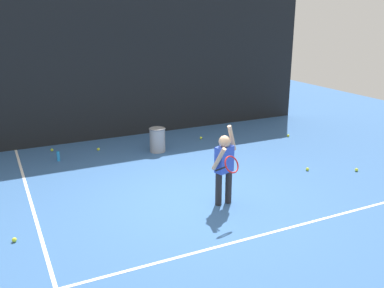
{
  "coord_description": "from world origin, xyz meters",
  "views": [
    {
      "loc": [
        -3.01,
        -6.19,
        3.14
      ],
      "look_at": [
        0.18,
        0.36,
        0.85
      ],
      "focal_mm": 39.88,
      "sensor_mm": 36.0,
      "label": 1
    }
  ],
  "objects_px": {
    "tennis_ball_4": "(98,149)",
    "tennis_ball_5": "(357,170)",
    "tennis_player": "(224,164)",
    "tennis_ball_0": "(201,138)",
    "tennis_ball_1": "(52,150)",
    "tennis_ball_6": "(288,135)",
    "ball_hopper": "(157,140)",
    "water_bottle": "(58,156)",
    "tennis_ball_3": "(14,240)",
    "tennis_ball_2": "(307,169)"
  },
  "relations": [
    {
      "from": "tennis_ball_4",
      "to": "tennis_ball_5",
      "type": "distance_m",
      "value": 5.72
    },
    {
      "from": "tennis_player",
      "to": "tennis_ball_4",
      "type": "relative_size",
      "value": 20.46
    },
    {
      "from": "tennis_ball_0",
      "to": "tennis_ball_1",
      "type": "relative_size",
      "value": 1.0
    },
    {
      "from": "tennis_ball_4",
      "to": "tennis_ball_6",
      "type": "xyz_separation_m",
      "value": [
        4.73,
        -1.02,
        0.0
      ]
    },
    {
      "from": "ball_hopper",
      "to": "tennis_ball_5",
      "type": "relative_size",
      "value": 8.52
    },
    {
      "from": "tennis_player",
      "to": "tennis_ball_5",
      "type": "xyz_separation_m",
      "value": [
        3.21,
        0.15,
        -0.69
      ]
    },
    {
      "from": "water_bottle",
      "to": "tennis_player",
      "type": "bearing_deg",
      "value": -58.12
    },
    {
      "from": "tennis_player",
      "to": "tennis_ball_4",
      "type": "xyz_separation_m",
      "value": [
        -1.19,
        3.79,
        -0.69
      ]
    },
    {
      "from": "ball_hopper",
      "to": "tennis_ball_6",
      "type": "relative_size",
      "value": 8.52
    },
    {
      "from": "water_bottle",
      "to": "tennis_ball_6",
      "type": "xyz_separation_m",
      "value": [
        5.69,
        -0.69,
        -0.08
      ]
    },
    {
      "from": "tennis_ball_5",
      "to": "tennis_ball_4",
      "type": "bearing_deg",
      "value": 140.41
    },
    {
      "from": "ball_hopper",
      "to": "tennis_ball_4",
      "type": "relative_size",
      "value": 8.52
    },
    {
      "from": "ball_hopper",
      "to": "tennis_ball_3",
      "type": "relative_size",
      "value": 8.52
    },
    {
      "from": "tennis_ball_2",
      "to": "tennis_ball_6",
      "type": "bearing_deg",
      "value": 60.9
    },
    {
      "from": "ball_hopper",
      "to": "tennis_ball_1",
      "type": "xyz_separation_m",
      "value": [
        -2.21,
        1.08,
        -0.26
      ]
    },
    {
      "from": "water_bottle",
      "to": "tennis_ball_4",
      "type": "bearing_deg",
      "value": 19.25
    },
    {
      "from": "tennis_ball_2",
      "to": "tennis_ball_5",
      "type": "distance_m",
      "value": 0.99
    },
    {
      "from": "tennis_ball_0",
      "to": "tennis_ball_2",
      "type": "relative_size",
      "value": 1.0
    },
    {
      "from": "water_bottle",
      "to": "tennis_ball_2",
      "type": "relative_size",
      "value": 3.33
    },
    {
      "from": "tennis_player",
      "to": "tennis_ball_1",
      "type": "distance_m",
      "value": 4.79
    },
    {
      "from": "tennis_ball_2",
      "to": "tennis_ball_0",
      "type": "bearing_deg",
      "value": 107.76
    },
    {
      "from": "tennis_ball_0",
      "to": "tennis_ball_3",
      "type": "xyz_separation_m",
      "value": [
        -4.68,
        -3.34,
        0.0
      ]
    },
    {
      "from": "tennis_player",
      "to": "tennis_ball_3",
      "type": "bearing_deg",
      "value": 158.8
    },
    {
      "from": "tennis_ball_0",
      "to": "water_bottle",
      "type": "bearing_deg",
      "value": -178.3
    },
    {
      "from": "tennis_ball_3",
      "to": "tennis_ball_6",
      "type": "relative_size",
      "value": 1.0
    },
    {
      "from": "tennis_ball_2",
      "to": "tennis_ball_4",
      "type": "relative_size",
      "value": 1.0
    },
    {
      "from": "water_bottle",
      "to": "tennis_ball_5",
      "type": "bearing_deg",
      "value": -31.67
    },
    {
      "from": "water_bottle",
      "to": "tennis_ball_3",
      "type": "height_order",
      "value": "water_bottle"
    },
    {
      "from": "tennis_player",
      "to": "tennis_ball_3",
      "type": "height_order",
      "value": "tennis_player"
    },
    {
      "from": "tennis_player",
      "to": "tennis_ball_6",
      "type": "xyz_separation_m",
      "value": [
        3.53,
        2.77,
        -0.69
      ]
    },
    {
      "from": "tennis_ball_3",
      "to": "tennis_ball_4",
      "type": "height_order",
      "value": "same"
    },
    {
      "from": "water_bottle",
      "to": "tennis_ball_0",
      "type": "bearing_deg",
      "value": 1.7
    },
    {
      "from": "tennis_ball_2",
      "to": "tennis_ball_6",
      "type": "distance_m",
      "value": 2.46
    },
    {
      "from": "tennis_ball_2",
      "to": "tennis_ball_3",
      "type": "distance_m",
      "value": 5.64
    },
    {
      "from": "water_bottle",
      "to": "tennis_ball_1",
      "type": "distance_m",
      "value": 0.76
    },
    {
      "from": "tennis_ball_0",
      "to": "tennis_ball_2",
      "type": "distance_m",
      "value": 3.09
    },
    {
      "from": "tennis_ball_0",
      "to": "tennis_ball_5",
      "type": "relative_size",
      "value": 1.0
    },
    {
      "from": "tennis_ball_0",
      "to": "tennis_ball_6",
      "type": "bearing_deg",
      "value": -20.37
    },
    {
      "from": "tennis_ball_6",
      "to": "water_bottle",
      "type": "bearing_deg",
      "value": 173.08
    },
    {
      "from": "tennis_ball_1",
      "to": "tennis_ball_6",
      "type": "height_order",
      "value": "same"
    },
    {
      "from": "tennis_ball_2",
      "to": "tennis_ball_6",
      "type": "relative_size",
      "value": 1.0
    },
    {
      "from": "tennis_ball_3",
      "to": "tennis_ball_1",
      "type": "bearing_deg",
      "value": 74.4
    },
    {
      "from": "tennis_ball_3",
      "to": "tennis_player",
      "type": "bearing_deg",
      "value": -3.93
    },
    {
      "from": "tennis_ball_5",
      "to": "tennis_ball_6",
      "type": "xyz_separation_m",
      "value": [
        0.32,
        2.62,
        0.0
      ]
    },
    {
      "from": "tennis_ball_2",
      "to": "tennis_player",
      "type": "bearing_deg",
      "value": -165.19
    },
    {
      "from": "ball_hopper",
      "to": "water_bottle",
      "type": "bearing_deg",
      "value": 171.47
    },
    {
      "from": "water_bottle",
      "to": "tennis_ball_4",
      "type": "distance_m",
      "value": 1.02
    },
    {
      "from": "water_bottle",
      "to": "ball_hopper",
      "type": "bearing_deg",
      "value": -8.53
    },
    {
      "from": "ball_hopper",
      "to": "tennis_ball_6",
      "type": "xyz_separation_m",
      "value": [
        3.5,
        -0.36,
        -0.26
      ]
    },
    {
      "from": "tennis_ball_4",
      "to": "tennis_ball_6",
      "type": "distance_m",
      "value": 4.84
    }
  ]
}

